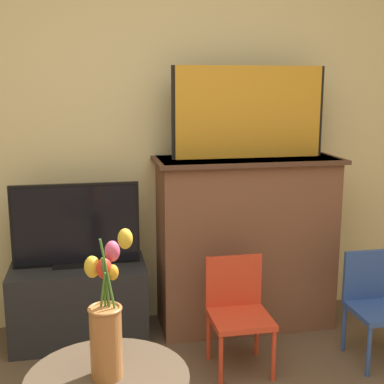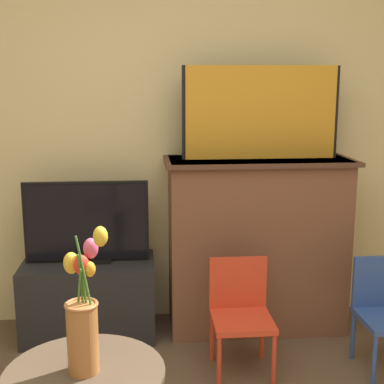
{
  "view_description": "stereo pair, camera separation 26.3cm",
  "coord_description": "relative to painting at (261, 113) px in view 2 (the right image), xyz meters",
  "views": [
    {
      "loc": [
        -0.4,
        -1.24,
        1.54
      ],
      "look_at": [
        0.09,
        1.29,
        1.01
      ],
      "focal_mm": 50.0,
      "sensor_mm": 36.0,
      "label": 1
    },
    {
      "loc": [
        -0.14,
        -1.27,
        1.54
      ],
      "look_at": [
        0.09,
        1.29,
        1.01
      ],
      "focal_mm": 50.0,
      "sensor_mm": 36.0,
      "label": 2
    }
  ],
  "objects": [
    {
      "name": "wall_back",
      "position": [
        -0.55,
        0.24,
        -0.01
      ],
      "size": [
        8.0,
        0.06,
        2.7
      ],
      "color": "beige",
      "rests_on": "ground"
    },
    {
      "name": "fireplace_mantel",
      "position": [
        -0.01,
        -0.01,
        -0.8
      ],
      "size": [
        1.14,
        0.46,
        1.08
      ],
      "color": "brown",
      "rests_on": "ground"
    },
    {
      "name": "painting",
      "position": [
        0.0,
        0.0,
        0.0
      ],
      "size": [
        0.95,
        0.03,
        0.55
      ],
      "color": "black",
      "rests_on": "fireplace_mantel"
    },
    {
      "name": "tv_monitor",
      "position": [
        -1.05,
        -0.03,
        -0.65
      ],
      "size": [
        0.74,
        0.12,
        0.5
      ],
      "color": "black",
      "rests_on": "tv_stand"
    },
    {
      "name": "tv_stand",
      "position": [
        -1.05,
        -0.03,
        -1.13
      ],
      "size": [
        0.79,
        0.44,
        0.47
      ],
      "color": "#232326",
      "rests_on": "ground"
    },
    {
      "name": "vase_tulips",
      "position": [
        -0.92,
        -1.4,
        -0.63
      ],
      "size": [
        0.16,
        0.15,
        0.54
      ],
      "color": "#AD6B38",
      "rests_on": "side_table"
    },
    {
      "name": "chair_red",
      "position": [
        -0.2,
        -0.51,
        -1.02
      ],
      "size": [
        0.32,
        0.32,
        0.6
      ],
      "color": "red",
      "rests_on": "ground"
    }
  ]
}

